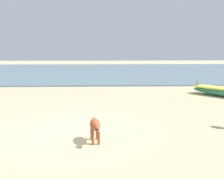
% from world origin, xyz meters
% --- Properties ---
extents(ground, '(80.00, 80.00, 0.00)m').
position_xyz_m(ground, '(0.00, 0.00, 0.00)').
color(ground, '#CCB789').
extents(sea_water, '(60.00, 20.00, 0.08)m').
position_xyz_m(sea_water, '(0.00, 18.43, 0.04)').
color(sea_water, slate).
rests_on(sea_water, ground).
extents(calf_near_rust, '(0.33, 0.87, 0.57)m').
position_xyz_m(calf_near_rust, '(0.62, -0.97, 0.41)').
color(calf_near_rust, '#9E4C28').
rests_on(calf_near_rust, ground).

